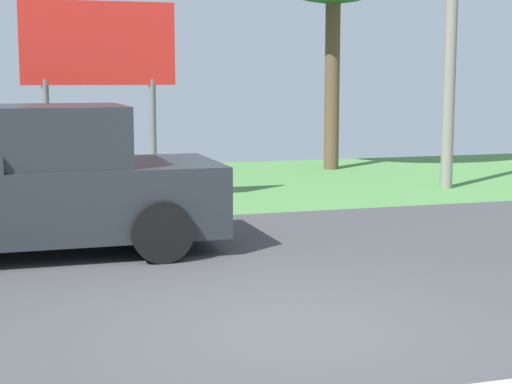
# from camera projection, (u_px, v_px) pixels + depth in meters

# --- Properties ---
(ground_plane) EXTENTS (40.00, 22.00, 0.20)m
(ground_plane) POSITION_uv_depth(u_px,v_px,m) (213.00, 262.00, 10.11)
(ground_plane) COLOR #424244
(pickup_truck) EXTENTS (5.20, 2.28, 1.88)m
(pickup_truck) POSITION_uv_depth(u_px,v_px,m) (16.00, 186.00, 10.26)
(pickup_truck) COLOR #23282D
(pickup_truck) RESTS_ON ground_plane
(utility_pole) EXTENTS (1.80, 0.24, 6.95)m
(utility_pole) POSITION_uv_depth(u_px,v_px,m) (452.00, 5.00, 16.03)
(utility_pole) COLOR gray
(utility_pole) RESTS_ON ground_plane
(roadside_billboard) EXTENTS (2.60, 0.12, 3.50)m
(roadside_billboard) POSITION_uv_depth(u_px,v_px,m) (99.00, 58.00, 13.75)
(roadside_billboard) COLOR slate
(roadside_billboard) RESTS_ON ground_plane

